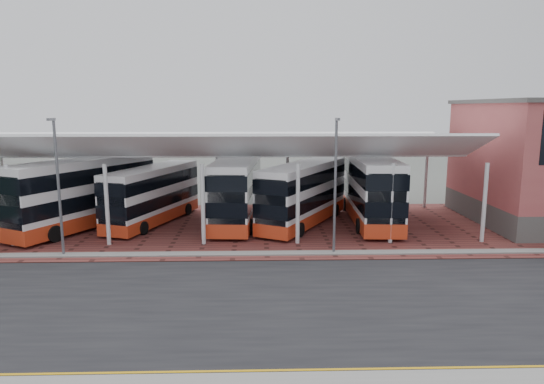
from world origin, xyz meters
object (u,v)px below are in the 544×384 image
object	(u,v)px
bus_0	(20,195)
bus_4	(304,194)
bus_3	(237,190)
bus_2	(153,195)
bus_1	(84,194)
bus_5	(370,189)

from	to	relation	value
bus_0	bus_4	xyz separation A→B (m)	(21.11, -0.89, 0.11)
bus_3	bus_4	size ratio (longest dim) A/B	1.10
bus_2	bus_4	world-z (taller)	bus_4
bus_0	bus_1	world-z (taller)	bus_1
bus_3	bus_1	bearing A→B (deg)	-168.24
bus_5	bus_4	bearing A→B (deg)	-168.40
bus_2	bus_5	xyz separation A→B (m)	(16.40, 0.08, 0.37)
bus_5	bus_2	bearing A→B (deg)	-176.64
bus_0	bus_1	distance (m)	5.35
bus_0	bus_4	size ratio (longest dim) A/B	0.98
bus_4	bus_5	world-z (taller)	bus_5
bus_3	bus_5	size ratio (longest dim) A/B	0.98
bus_5	bus_1	bearing A→B (deg)	-173.60
bus_4	bus_1	bearing A→B (deg)	-149.75
bus_2	bus_1	bearing A→B (deg)	-147.21
bus_1	bus_0	bearing A→B (deg)	-166.91
bus_2	bus_3	size ratio (longest dim) A/B	0.87
bus_2	bus_0	bearing A→B (deg)	-162.14
bus_1	bus_4	distance (m)	15.96
bus_0	bus_2	size ratio (longest dim) A/B	1.02
bus_1	bus_2	distance (m)	4.83
bus_0	bus_2	bearing A→B (deg)	18.64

